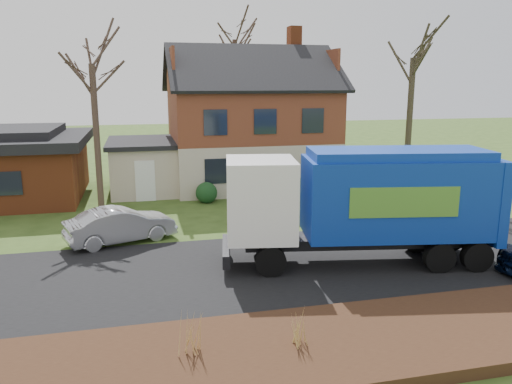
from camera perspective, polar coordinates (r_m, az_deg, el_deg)
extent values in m
plane|color=#2F4717|center=(16.67, 3.09, -8.64)|extent=(120.00, 120.00, 0.00)
cube|color=black|center=(16.66, 3.09, -8.60)|extent=(80.00, 7.00, 0.02)
cube|color=black|center=(12.08, 10.49, -16.67)|extent=(80.00, 3.50, 0.30)
cube|color=beige|center=(29.98, -0.75, 3.54)|extent=(9.00, 7.50, 2.70)
cube|color=#5D281A|center=(29.67, -0.76, 8.79)|extent=(9.00, 7.50, 2.80)
cube|color=#964220|center=(31.46, 4.38, 16.91)|extent=(0.70, 0.90, 1.60)
cube|color=beige|center=(28.79, -12.67, 2.76)|extent=(3.50, 5.50, 2.60)
cube|color=black|center=(28.59, -12.81, 5.57)|extent=(3.90, 5.90, 0.24)
cylinder|color=black|center=(15.79, 1.67, -7.91)|extent=(1.03, 0.50, 0.99)
cylinder|color=black|center=(17.68, 1.07, -5.66)|extent=(1.03, 0.50, 0.99)
cylinder|color=black|center=(17.15, 20.22, -7.03)|extent=(1.03, 0.50, 0.99)
cylinder|color=black|center=(18.90, 17.80, -5.07)|extent=(1.03, 0.50, 0.99)
cylinder|color=black|center=(17.68, 23.92, -6.77)|extent=(1.03, 0.50, 0.99)
cylinder|color=black|center=(19.38, 21.23, -4.89)|extent=(1.03, 0.50, 0.99)
cube|color=black|center=(17.23, 12.53, -5.35)|extent=(8.28, 2.51, 0.33)
cube|color=white|center=(16.21, 0.55, -0.75)|extent=(2.56, 2.72, 2.58)
cube|color=black|center=(16.14, -3.17, -0.31)|extent=(0.43, 2.08, 0.86)
cube|color=black|center=(16.66, -3.42, -6.72)|extent=(0.64, 2.39, 0.43)
cube|color=#0C3196|center=(17.13, 15.68, -0.50)|extent=(6.32, 3.36, 2.58)
cube|color=#0C3196|center=(16.88, 15.96, 4.24)|extent=(5.99, 3.03, 0.29)
cube|color=#0C3196|center=(18.40, 24.81, -0.63)|extent=(0.74, 2.45, 2.77)
cube|color=#4C892D|center=(15.95, 16.63, -1.15)|extent=(3.39, 0.61, 0.95)
cube|color=#4C892D|center=(18.18, 14.03, 0.63)|extent=(3.39, 0.61, 0.95)
imported|color=#B3B5BB|center=(19.69, -15.19, -3.67)|extent=(4.31, 2.71, 1.34)
cylinder|color=#433228|center=(23.49, -17.71, 5.50)|extent=(0.28, 0.28, 6.78)
cylinder|color=#3C3424|center=(29.27, 17.09, 7.30)|extent=(0.33, 0.33, 7.29)
cylinder|color=#3F2E26|center=(37.98, -2.39, 10.21)|extent=(0.34, 0.34, 9.04)
cone|color=tan|center=(11.08, -7.45, -15.84)|extent=(0.04, 0.04, 0.91)
cone|color=tan|center=(11.07, -8.27, -15.90)|extent=(0.04, 0.04, 0.91)
cone|color=tan|center=(11.09, -6.64, -15.78)|extent=(0.04, 0.04, 0.91)
cone|color=tan|center=(11.19, -7.52, -15.55)|extent=(0.04, 0.04, 0.91)
cone|color=tan|center=(10.97, -7.38, -16.14)|extent=(0.04, 0.04, 0.91)
cone|color=tan|center=(11.41, 4.71, -15.06)|extent=(0.04, 0.04, 0.86)
cone|color=tan|center=(11.37, 4.04, -15.15)|extent=(0.04, 0.04, 0.86)
cone|color=tan|center=(11.45, 5.37, -14.98)|extent=(0.04, 0.04, 0.86)
cone|color=tan|center=(11.50, 4.54, -14.82)|extent=(0.04, 0.04, 0.86)
cone|color=tan|center=(11.32, 4.88, -15.30)|extent=(0.04, 0.04, 0.86)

